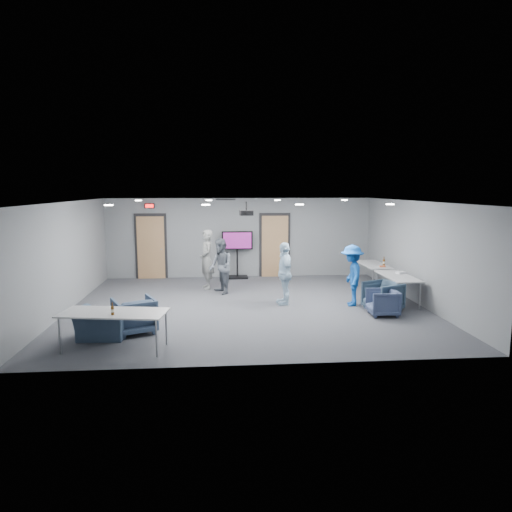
{
  "coord_description": "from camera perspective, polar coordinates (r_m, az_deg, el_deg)",
  "views": [
    {
      "loc": [
        -0.75,
        -11.51,
        3.03
      ],
      "look_at": [
        0.28,
        0.74,
        1.2
      ],
      "focal_mm": 32.0,
      "sensor_mm": 36.0,
      "label": 1
    }
  ],
  "objects": [
    {
      "name": "person_b",
      "position": [
        13.17,
        -4.44,
        -1.3
      ],
      "size": [
        0.84,
        0.94,
        1.6
      ],
      "primitive_type": "imported",
      "rotation": [
        0.0,
        0.0,
        -1.21
      ],
      "color": "#565D67",
      "rests_on": "floor"
    },
    {
      "name": "floor",
      "position": [
        11.92,
        -1.04,
        -6.26
      ],
      "size": [
        9.0,
        9.0,
        0.0
      ],
      "primitive_type": "plane",
      "color": "#3B3D44",
      "rests_on": "ground"
    },
    {
      "name": "exit_sign",
      "position": [
        15.61,
        -13.16,
        6.12
      ],
      "size": [
        0.32,
        0.08,
        0.16
      ],
      "color": "black",
      "rests_on": "wall_back"
    },
    {
      "name": "table_right_a",
      "position": [
        14.44,
        14.47,
        -1.17
      ],
      "size": [
        0.69,
        1.67,
        0.73
      ],
      "rotation": [
        0.0,
        0.0,
        1.57
      ],
      "color": "#ACAEB1",
      "rests_on": "floor"
    },
    {
      "name": "table_front_left",
      "position": [
        9.04,
        -17.37,
        -6.94
      ],
      "size": [
        2.08,
        1.12,
        0.73
      ],
      "rotation": [
        0.0,
        0.0,
        -0.16
      ],
      "color": "#ACAEB1",
      "rests_on": "floor"
    },
    {
      "name": "door_left",
      "position": [
        15.74,
        -12.98,
        1.09
      ],
      "size": [
        1.06,
        0.17,
        2.24
      ],
      "color": "black",
      "rests_on": "wall_back"
    },
    {
      "name": "projector",
      "position": [
        11.83,
        -1.21,
        5.44
      ],
      "size": [
        0.35,
        0.34,
        0.35
      ],
      "rotation": [
        0.0,
        0.0,
        0.11
      ],
      "color": "black",
      "rests_on": "ceiling"
    },
    {
      "name": "snack_box",
      "position": [
        13.97,
        15.53,
        -1.25
      ],
      "size": [
        0.16,
        0.11,
        0.04
      ],
      "primitive_type": "cube",
      "rotation": [
        0.0,
        0.0,
        -0.04
      ],
      "color": "#C35730",
      "rests_on": "table_right_a"
    },
    {
      "name": "wall_front",
      "position": [
        7.73,
        0.9,
        -4.1
      ],
      "size": [
        9.0,
        0.02,
        2.7
      ],
      "primitive_type": "cube",
      "color": "slate",
      "rests_on": "floor"
    },
    {
      "name": "chair_front_b",
      "position": [
        9.88,
        -18.68,
        -7.97
      ],
      "size": [
        1.0,
        0.89,
        0.62
      ],
      "primitive_type": "imported",
      "rotation": [
        0.0,
        0.0,
        3.09
      ],
      "color": "#3A4E65",
      "rests_on": "floor"
    },
    {
      "name": "bottle_front",
      "position": [
        8.81,
        -17.5,
        -6.49
      ],
      "size": [
        0.06,
        0.06,
        0.23
      ],
      "color": "#5C370F",
      "rests_on": "table_front_left"
    },
    {
      "name": "wall_left",
      "position": [
        12.22,
        -22.62,
        -0.1
      ],
      "size": [
        0.02,
        8.0,
        2.7
      ],
      "primitive_type": "cube",
      "color": "slate",
      "rests_on": "floor"
    },
    {
      "name": "chair_front_a",
      "position": [
        10.03,
        -14.98,
        -7.17
      ],
      "size": [
        1.08,
        1.09,
        0.76
      ],
      "primitive_type": "imported",
      "rotation": [
        0.0,
        0.0,
        3.57
      ],
      "color": "#3E506B",
      "rests_on": "floor"
    },
    {
      "name": "table_right_b",
      "position": [
        12.69,
        17.29,
        -2.58
      ],
      "size": [
        0.71,
        1.71,
        0.73
      ],
      "rotation": [
        0.0,
        0.0,
        1.57
      ],
      "color": "#ACAEB1",
      "rests_on": "floor"
    },
    {
      "name": "wall_back",
      "position": [
        15.61,
        -2.03,
        2.29
      ],
      "size": [
        9.0,
        0.02,
        2.7
      ],
      "primitive_type": "cube",
      "color": "slate",
      "rests_on": "floor"
    },
    {
      "name": "chair_right_b",
      "position": [
        11.9,
        15.55,
        -4.82
      ],
      "size": [
        1.02,
        1.01,
        0.72
      ],
      "primitive_type": "imported",
      "rotation": [
        0.0,
        0.0,
        -1.19
      ],
      "color": "#374C60",
      "rests_on": "floor"
    },
    {
      "name": "bottle_right",
      "position": [
        14.17,
        15.68,
        -0.77
      ],
      "size": [
        0.07,
        0.07,
        0.28
      ],
      "color": "#5C370F",
      "rests_on": "table_right_a"
    },
    {
      "name": "hvac_diffuser",
      "position": [
        14.31,
        -3.83,
        7.07
      ],
      "size": [
        0.6,
        0.6,
        0.03
      ],
      "primitive_type": "cube",
      "color": "black",
      "rests_on": "ceiling"
    },
    {
      "name": "tv_stand",
      "position": [
        15.41,
        -2.35,
        0.54
      ],
      "size": [
        1.04,
        0.5,
        1.6
      ],
      "color": "black",
      "rests_on": "floor"
    },
    {
      "name": "person_d",
      "position": [
        12.08,
        11.89,
        -2.39
      ],
      "size": [
        0.75,
        1.11,
        1.59
      ],
      "primitive_type": "imported",
      "rotation": [
        0.0,
        0.0,
        -1.73
      ],
      "color": "#1A53AC",
      "rests_on": "floor"
    },
    {
      "name": "downlights",
      "position": [
        11.54,
        -1.08,
        6.75
      ],
      "size": [
        6.18,
        3.78,
        0.02
      ],
      "color": "white",
      "rests_on": "ceiling"
    },
    {
      "name": "chair_right_c",
      "position": [
        11.41,
        15.55,
        -5.62
      ],
      "size": [
        0.72,
        0.7,
        0.63
      ],
      "primitive_type": "imported",
      "rotation": [
        0.0,
        0.0,
        -1.62
      ],
      "color": "#3B4767",
      "rests_on": "floor"
    },
    {
      "name": "wrapper",
      "position": [
        13.01,
        17.66,
        -1.99
      ],
      "size": [
        0.28,
        0.23,
        0.05
      ],
      "primitive_type": "cube",
      "rotation": [
        0.0,
        0.0,
        0.31
      ],
      "color": "white",
      "rests_on": "table_right_b"
    },
    {
      "name": "person_a",
      "position": [
        13.87,
        -6.19,
        -0.43
      ],
      "size": [
        0.58,
        0.74,
        1.79
      ],
      "primitive_type": "imported",
      "rotation": [
        0.0,
        0.0,
        -1.32
      ],
      "color": "gray",
      "rests_on": "floor"
    },
    {
      "name": "wall_right",
      "position": [
        12.76,
        19.55,
        0.41
      ],
      "size": [
        0.02,
        8.0,
        2.7
      ],
      "primitive_type": "cube",
      "color": "slate",
      "rests_on": "floor"
    },
    {
      "name": "person_c",
      "position": [
        11.97,
        3.57,
        -2.18
      ],
      "size": [
        0.48,
        0.99,
        1.64
      ],
      "primitive_type": "imported",
      "rotation": [
        0.0,
        0.0,
        -1.49
      ],
      "color": "silver",
      "rests_on": "floor"
    },
    {
      "name": "door_right",
      "position": [
        15.71,
        2.37,
        1.29
      ],
      "size": [
        1.06,
        0.17,
        2.24
      ],
      "color": "black",
      "rests_on": "wall_back"
    },
    {
      "name": "ceiling",
      "position": [
        11.53,
        -1.08,
        6.83
      ],
      "size": [
        9.0,
        9.0,
        0.0
      ],
      "primitive_type": "plane",
      "rotation": [
        3.14,
        0.0,
        0.0
      ],
      "color": "silver",
      "rests_on": "wall_back"
    }
  ]
}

